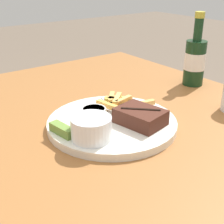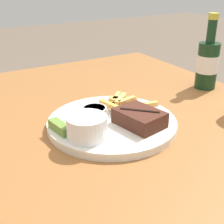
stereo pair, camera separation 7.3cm
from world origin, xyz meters
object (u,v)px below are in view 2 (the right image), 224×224
object	(u,v)px
coleslaw_cup	(87,126)
pickle_spear	(60,127)
dipping_sauce_cup	(95,112)
fork_utensil	(110,105)
steak_portion	(139,118)
dinner_plate	(112,123)
beer_bottle	(208,63)

from	to	relation	value
coleslaw_cup	pickle_spear	size ratio (longest dim) A/B	1.24
coleslaw_cup	pickle_spear	xyz separation A→B (m)	(-0.05, -0.04, -0.02)
dipping_sauce_cup	pickle_spear	world-z (taller)	dipping_sauce_cup
fork_utensil	dipping_sauce_cup	bearing A→B (deg)	-32.03
steak_portion	dipping_sauce_cup	size ratio (longest dim) A/B	2.03
dinner_plate	dipping_sauce_cup	size ratio (longest dim) A/B	5.23
steak_portion	coleslaw_cup	world-z (taller)	coleslaw_cup
coleslaw_cup	fork_utensil	bearing A→B (deg)	133.33
dinner_plate	pickle_spear	size ratio (longest dim) A/B	4.42
coleslaw_cup	dipping_sauce_cup	world-z (taller)	coleslaw_cup
dipping_sauce_cup	steak_portion	bearing A→B (deg)	38.98
coleslaw_cup	beer_bottle	world-z (taller)	beer_bottle
coleslaw_cup	fork_utensil	xyz separation A→B (m)	(-0.12, 0.13, -0.03)
dinner_plate	coleslaw_cup	world-z (taller)	coleslaw_cup
dipping_sauce_cup	fork_utensil	distance (m)	0.08
dinner_plate	fork_utensil	world-z (taller)	fork_utensil
fork_utensil	coleslaw_cup	bearing A→B (deg)	-19.31
steak_portion	fork_utensil	world-z (taller)	steak_portion
steak_portion	pickle_spear	xyz separation A→B (m)	(-0.06, -0.17, -0.01)
steak_portion	dipping_sauce_cup	bearing A→B (deg)	-141.02
beer_bottle	dinner_plate	bearing A→B (deg)	-77.70
dinner_plate	coleslaw_cup	distance (m)	0.11
pickle_spear	dipping_sauce_cup	bearing A→B (deg)	103.85
beer_bottle	pickle_spear	bearing A→B (deg)	-81.54
dipping_sauce_cup	pickle_spear	bearing A→B (deg)	-76.15
pickle_spear	beer_bottle	world-z (taller)	beer_bottle
pickle_spear	beer_bottle	size ratio (longest dim) A/B	0.30
pickle_spear	steak_portion	bearing A→B (deg)	69.69
dinner_plate	beer_bottle	size ratio (longest dim) A/B	1.34
coleslaw_cup	dipping_sauce_cup	size ratio (longest dim) A/B	1.46
dinner_plate	coleslaw_cup	xyz separation A→B (m)	(0.05, -0.09, 0.04)
dipping_sauce_cup	pickle_spear	size ratio (longest dim) A/B	0.85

